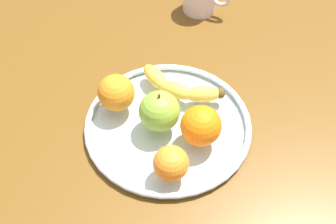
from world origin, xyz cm
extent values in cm
cube|color=brown|center=(0.00, 0.00, -2.00)|extent=(116.81, 116.81, 4.00)
cylinder|color=silver|center=(0.00, 0.00, 0.30)|extent=(30.93, 30.93, 0.60)
torus|color=silver|center=(0.00, 0.00, 1.20)|extent=(32.22, 32.22, 1.20)
ellipsoid|color=yellow|center=(-7.05, 8.06, 3.42)|extent=(8.13, 6.48, 3.25)
ellipsoid|color=yellow|center=(-1.72, 6.74, 3.42)|extent=(7.56, 3.40, 3.25)
ellipsoid|color=yellow|center=(3.55, 8.27, 3.42)|extent=(8.10, 6.67, 3.25)
ellipsoid|color=brown|center=(6.44, 10.02, 3.42)|extent=(2.89, 2.98, 2.27)
sphere|color=#82B638|center=(-1.16, -1.18, 5.67)|extent=(7.74, 7.74, 7.74)
cylinder|color=#593819|center=(-1.16, -1.18, 9.74)|extent=(0.44, 0.44, 1.20)
sphere|color=orange|center=(5.63, -9.86, 4.93)|extent=(6.25, 6.25, 6.25)
sphere|color=orange|center=(-10.78, -0.75, 5.41)|extent=(7.22, 7.22, 7.22)
sphere|color=orange|center=(7.00, -0.70, 5.57)|extent=(7.54, 7.54, 7.54)
camera|label=1|loc=(23.07, -44.84, 66.32)|focal=45.73mm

